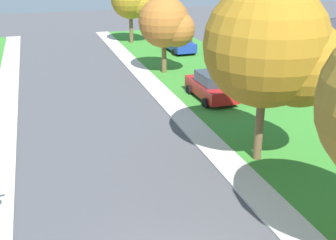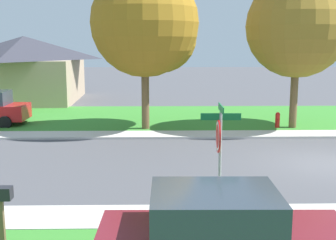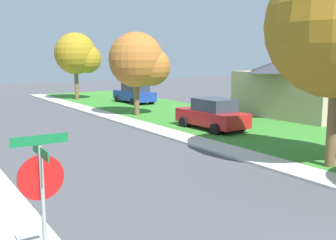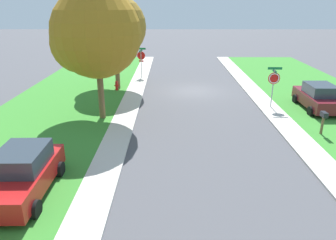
{
  "view_description": "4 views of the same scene",
  "coord_description": "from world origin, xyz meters",
  "px_view_note": "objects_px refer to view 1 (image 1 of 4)",
  "views": [
    {
      "loc": [
        -2.69,
        -8.47,
        8.48
      ],
      "look_at": [
        2.7,
        8.75,
        1.4
      ],
      "focal_mm": 45.95,
      "sensor_mm": 36.0,
      "label": 1
    },
    {
      "loc": [
        -14.47,
        5.74,
        4.16
      ],
      "look_at": [
        0.94,
        5.46,
        1.4
      ],
      "focal_mm": 46.46,
      "sensor_mm": 36.0,
      "label": 2
    },
    {
      "loc": [
        -6.49,
        -1.93,
        4.01
      ],
      "look_at": [
        2.44,
        11.61,
        1.4
      ],
      "focal_mm": 42.37,
      "sensor_mm": 36.0,
      "label": 3
    },
    {
      "loc": [
        1.97,
        24.7,
        6.72
      ],
      "look_at": [
        2.04,
        10.43,
        1.4
      ],
      "focal_mm": 34.12,
      "sensor_mm": 36.0,
      "label": 4
    }
  ],
  "objects_px": {
    "tree_sidewalk_near": "(275,50)",
    "tree_corner_large": "(167,24)",
    "car_red_far_down_street": "(211,86)",
    "tree_across_right": "(133,0)",
    "car_blue_kerbside_mid": "(179,43)"
  },
  "relations": [
    {
      "from": "car_red_far_down_street",
      "to": "tree_sidewalk_near",
      "type": "bearing_deg",
      "value": -96.62
    },
    {
      "from": "car_red_far_down_street",
      "to": "tree_corner_large",
      "type": "relative_size",
      "value": 0.77
    },
    {
      "from": "tree_across_right",
      "to": "car_blue_kerbside_mid",
      "type": "bearing_deg",
      "value": -60.49
    },
    {
      "from": "car_red_far_down_street",
      "to": "tree_corner_large",
      "type": "bearing_deg",
      "value": 96.29
    },
    {
      "from": "car_red_far_down_street",
      "to": "tree_sidewalk_near",
      "type": "distance_m",
      "value": 9.3
    },
    {
      "from": "tree_across_right",
      "to": "tree_corner_large",
      "type": "distance_m",
      "value": 11.75
    },
    {
      "from": "car_blue_kerbside_mid",
      "to": "tree_across_right",
      "type": "bearing_deg",
      "value": 119.51
    },
    {
      "from": "car_red_far_down_street",
      "to": "tree_sidewalk_near",
      "type": "relative_size",
      "value": 0.57
    },
    {
      "from": "tree_sidewalk_near",
      "to": "tree_across_right",
      "type": "xyz_separation_m",
      "value": [
        0.43,
        26.73,
        -0.75
      ]
    },
    {
      "from": "car_blue_kerbside_mid",
      "to": "tree_corner_large",
      "type": "bearing_deg",
      "value": -115.49
    },
    {
      "from": "tree_across_right",
      "to": "car_red_far_down_street",
      "type": "bearing_deg",
      "value": -88.33
    },
    {
      "from": "tree_sidewalk_near",
      "to": "tree_corner_large",
      "type": "xyz_separation_m",
      "value": [
        0.23,
        14.99,
        -1.23
      ]
    },
    {
      "from": "car_blue_kerbside_mid",
      "to": "car_red_far_down_street",
      "type": "xyz_separation_m",
      "value": [
        -2.39,
        -13.21,
        0.0
      ]
    },
    {
      "from": "car_red_far_down_street",
      "to": "tree_across_right",
      "type": "distance_m",
      "value": 18.69
    },
    {
      "from": "car_red_far_down_street",
      "to": "tree_sidewalk_near",
      "type": "height_order",
      "value": "tree_sidewalk_near"
    }
  ]
}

